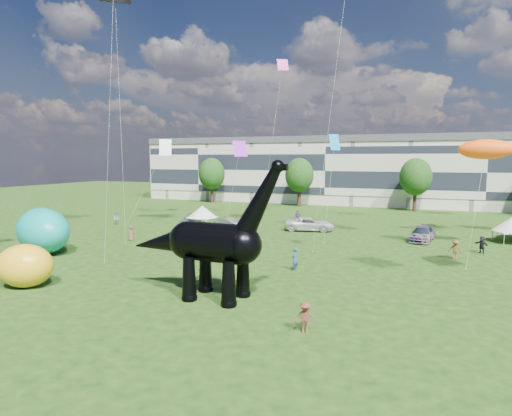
% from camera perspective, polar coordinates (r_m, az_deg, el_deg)
% --- Properties ---
extents(ground, '(220.00, 220.00, 0.00)m').
position_cam_1_polar(ground, '(26.22, -0.74, -13.11)').
color(ground, '#16330C').
rests_on(ground, ground).
extents(terrace_row, '(78.00, 11.00, 12.00)m').
position_cam_1_polar(terrace_row, '(86.64, 9.98, 4.66)').
color(terrace_row, beige).
rests_on(terrace_row, ground).
extents(tree_far_left, '(5.20, 5.20, 9.44)m').
position_cam_1_polar(tree_far_left, '(85.48, -5.94, 4.89)').
color(tree_far_left, '#382314').
rests_on(tree_far_left, ground).
extents(tree_mid_left, '(5.20, 5.20, 9.44)m').
position_cam_1_polar(tree_mid_left, '(78.83, 5.80, 4.75)').
color(tree_mid_left, '#382314').
rests_on(tree_mid_left, ground).
extents(tree_mid_right, '(5.20, 5.20, 9.44)m').
position_cam_1_polar(tree_mid_right, '(75.89, 20.53, 4.29)').
color(tree_mid_right, '#382314').
rests_on(tree_mid_right, ground).
extents(dinosaur_sculpture, '(11.14, 3.13, 9.13)m').
position_cam_1_polar(dinosaur_sculpture, '(27.29, -6.26, -4.84)').
color(dinosaur_sculpture, black).
rests_on(dinosaur_sculpture, ground).
extents(car_silver, '(2.83, 4.91, 1.57)m').
position_cam_1_polar(car_silver, '(57.88, -8.59, -1.44)').
color(car_silver, silver).
rests_on(car_silver, ground).
extents(car_grey, '(4.34, 2.24, 1.36)m').
position_cam_1_polar(car_grey, '(53.90, -3.47, -2.09)').
color(car_grey, slate).
rests_on(car_grey, ground).
extents(car_white, '(6.39, 3.91, 1.65)m').
position_cam_1_polar(car_white, '(52.89, 7.18, -2.14)').
color(car_white, silver).
rests_on(car_white, ground).
extents(car_dark, '(2.91, 5.52, 1.52)m').
position_cam_1_polar(car_dark, '(49.39, 21.30, -3.25)').
color(car_dark, '#595960').
rests_on(car_dark, ground).
extents(gazebo_left, '(4.10, 4.10, 2.69)m').
position_cam_1_polar(gazebo_left, '(56.39, -7.16, -0.50)').
color(gazebo_left, silver).
rests_on(gazebo_left, ground).
extents(inflatable_teal, '(7.97, 6.65, 4.27)m').
position_cam_1_polar(inflatable_teal, '(44.66, -26.53, -2.72)').
color(inflatable_teal, '#0DA298').
rests_on(inflatable_teal, ground).
extents(inflatable_yellow, '(4.50, 3.83, 3.01)m').
position_cam_1_polar(inflatable_yellow, '(33.70, -28.44, -6.78)').
color(inflatable_yellow, yellow).
rests_on(inflatable_yellow, ground).
extents(visitors, '(50.59, 39.67, 1.85)m').
position_cam_1_polar(visitors, '(41.89, 4.77, -4.40)').
color(visitors, brown).
rests_on(visitors, ground).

